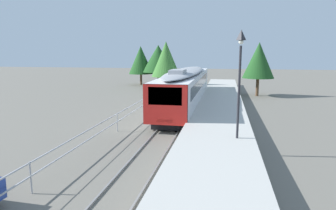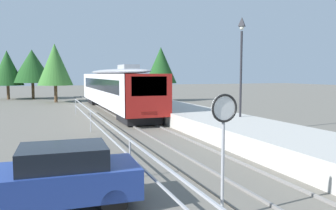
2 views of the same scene
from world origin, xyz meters
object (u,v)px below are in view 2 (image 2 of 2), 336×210
at_px(speed_limit_sign, 224,126).
at_px(parked_hatchback_blue, 55,177).
at_px(platform_lamp_mid_platform, 241,48).
at_px(commuter_train, 115,87).

relative_size(speed_limit_sign, parked_hatchback_blue, 0.69).
relative_size(platform_lamp_mid_platform, speed_limit_sign, 1.91).
distance_m(commuter_train, platform_lamp_mid_platform, 13.60).
bearing_deg(speed_limit_sign, parked_hatchback_blue, 149.26).
bearing_deg(speed_limit_sign, platform_lamp_mid_platform, 55.74).
xyz_separation_m(speed_limit_sign, parked_hatchback_blue, (-3.37, 2.00, -1.33)).
height_order(commuter_train, parked_hatchback_blue, commuter_train).
bearing_deg(speed_limit_sign, commuter_train, 84.39).
bearing_deg(platform_lamp_mid_platform, commuter_train, 108.72).
height_order(commuter_train, platform_lamp_mid_platform, platform_lamp_mid_platform).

